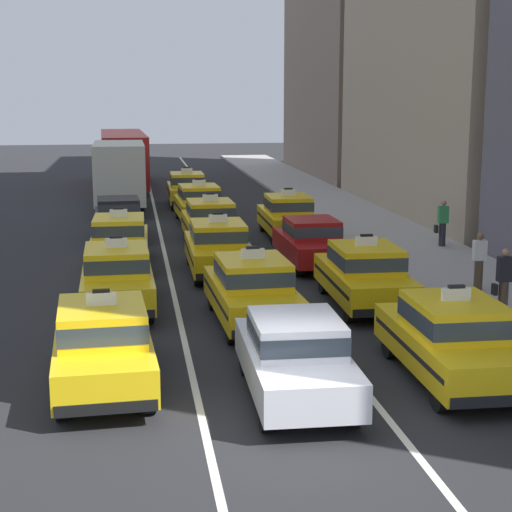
# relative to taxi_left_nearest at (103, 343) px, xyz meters

# --- Properties ---
(ground_plane) EXTENTS (160.00, 160.00, 0.00)m
(ground_plane) POSITION_rel_taxi_left_nearest_xyz_m (3.32, -2.55, -0.88)
(ground_plane) COLOR #232326
(lane_stripe_left_center) EXTENTS (0.14, 80.00, 0.01)m
(lane_stripe_left_center) POSITION_rel_taxi_left_nearest_xyz_m (1.72, 17.45, -0.87)
(lane_stripe_left_center) COLOR silver
(lane_stripe_left_center) RESTS_ON ground
(lane_stripe_center_right) EXTENTS (0.14, 80.00, 0.01)m
(lane_stripe_center_right) POSITION_rel_taxi_left_nearest_xyz_m (4.92, 17.45, -0.87)
(lane_stripe_center_right) COLOR silver
(lane_stripe_center_right) RESTS_ON ground
(sidewalk_curb) EXTENTS (4.00, 90.00, 0.15)m
(sidewalk_curb) POSITION_rel_taxi_left_nearest_xyz_m (10.52, 12.45, -0.80)
(sidewalk_curb) COLOR #9E9993
(sidewalk_curb) RESTS_ON ground
(taxi_left_nearest) EXTENTS (2.02, 4.64, 1.96)m
(taxi_left_nearest) POSITION_rel_taxi_left_nearest_xyz_m (0.00, 0.00, 0.00)
(taxi_left_nearest) COLOR black
(taxi_left_nearest) RESTS_ON ground
(taxi_left_second) EXTENTS (1.90, 4.59, 1.96)m
(taxi_left_second) POSITION_rel_taxi_left_nearest_xyz_m (0.19, 5.91, 0.00)
(taxi_left_second) COLOR black
(taxi_left_second) RESTS_ON ground
(taxi_left_third) EXTENTS (1.91, 4.59, 1.96)m
(taxi_left_third) POSITION_rel_taxi_left_nearest_xyz_m (0.20, 11.32, 0.00)
(taxi_left_third) COLOR black
(taxi_left_third) RESTS_ON ground
(sedan_left_fourth) EXTENTS (1.96, 4.38, 1.58)m
(sedan_left_fourth) POSITION_rel_taxi_left_nearest_xyz_m (0.10, 16.79, -0.03)
(sedan_left_fourth) COLOR black
(sedan_left_fourth) RESTS_ON ground
(box_truck_left_fifth) EXTENTS (2.34, 6.98, 3.27)m
(box_truck_left_fifth) POSITION_rel_taxi_left_nearest_xyz_m (0.09, 24.55, 0.90)
(box_truck_left_fifth) COLOR black
(box_truck_left_fifth) RESTS_ON ground
(bus_left_sixth) EXTENTS (2.89, 11.28, 3.22)m
(bus_left_sixth) POSITION_rel_taxi_left_nearest_xyz_m (0.20, 34.94, 0.94)
(bus_left_sixth) COLOR black
(bus_left_sixth) RESTS_ON ground
(sedan_center_nearest) EXTENTS (1.84, 4.33, 1.58)m
(sedan_center_nearest) POSITION_rel_taxi_left_nearest_xyz_m (3.51, -1.15, -0.03)
(sedan_center_nearest) COLOR black
(sedan_center_nearest) RESTS_ON ground
(taxi_center_second) EXTENTS (1.97, 4.62, 1.96)m
(taxi_center_second) POSITION_rel_taxi_left_nearest_xyz_m (3.45, 3.94, 0.00)
(taxi_center_second) COLOR black
(taxi_center_second) RESTS_ON ground
(taxi_center_third) EXTENTS (1.84, 4.57, 1.96)m
(taxi_center_third) POSITION_rel_taxi_left_nearest_xyz_m (3.23, 9.72, 0.00)
(taxi_center_third) COLOR black
(taxi_center_third) RESTS_ON ground
(taxi_center_fourth) EXTENTS (1.89, 4.59, 1.96)m
(taxi_center_fourth) POSITION_rel_taxi_left_nearest_xyz_m (3.48, 14.84, 0.00)
(taxi_center_fourth) COLOR black
(taxi_center_fourth) RESTS_ON ground
(taxi_center_fifth) EXTENTS (1.97, 4.62, 1.96)m
(taxi_center_fifth) POSITION_rel_taxi_left_nearest_xyz_m (3.50, 20.07, 0.00)
(taxi_center_fifth) COLOR black
(taxi_center_fifth) RESTS_ON ground
(taxi_center_sixth) EXTENTS (1.86, 4.58, 1.96)m
(taxi_center_sixth) POSITION_rel_taxi_left_nearest_xyz_m (3.37, 25.77, 0.00)
(taxi_center_sixth) COLOR black
(taxi_center_sixth) RESTS_ON ground
(taxi_right_nearest) EXTENTS (1.88, 4.58, 1.96)m
(taxi_right_nearest) POSITION_rel_taxi_left_nearest_xyz_m (6.71, -0.66, 0.00)
(taxi_right_nearest) COLOR black
(taxi_right_nearest) RESTS_ON ground
(taxi_right_second) EXTENTS (1.91, 4.60, 1.96)m
(taxi_right_second) POSITION_rel_taxi_left_nearest_xyz_m (6.63, 5.20, 0.00)
(taxi_right_second) COLOR black
(taxi_right_second) RESTS_ON ground
(sedan_right_third) EXTENTS (1.82, 4.32, 1.58)m
(sedan_right_third) POSITION_rel_taxi_left_nearest_xyz_m (6.35, 10.45, -0.03)
(sedan_right_third) COLOR black
(sedan_right_third) RESTS_ON ground
(taxi_right_fourth) EXTENTS (1.88, 4.59, 1.96)m
(taxi_right_fourth) POSITION_rel_taxi_left_nearest_xyz_m (6.62, 15.95, 0.00)
(taxi_right_fourth) COLOR black
(taxi_right_fourth) RESTS_ON ground
(pedestrian_mid_block) EXTENTS (0.47, 0.24, 1.66)m
(pedestrian_mid_block) POSITION_rel_taxi_left_nearest_xyz_m (11.61, 12.55, 0.10)
(pedestrian_mid_block) COLOR #23232D
(pedestrian_mid_block) RESTS_ON sidewalk_curb
(pedestrian_by_storefront) EXTENTS (0.36, 0.24, 1.61)m
(pedestrian_by_storefront) POSITION_rel_taxi_left_nearest_xyz_m (10.14, 5.96, 0.09)
(pedestrian_by_storefront) COLOR #473828
(pedestrian_by_storefront) RESTS_ON sidewalk_curb
(pedestrian_trailing) EXTENTS (0.47, 0.24, 1.62)m
(pedestrian_trailing) POSITION_rel_taxi_left_nearest_xyz_m (9.76, 3.59, 0.08)
(pedestrian_trailing) COLOR #473828
(pedestrian_trailing) RESTS_ON sidewalk_curb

